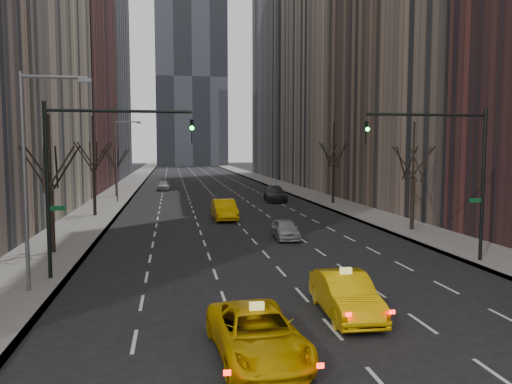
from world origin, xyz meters
name	(u,v)px	position (x,y,z in m)	size (l,w,h in m)	color
ground	(382,384)	(0.00, 0.00, 0.00)	(400.00, 400.00, 0.00)	black
sidewalk_left	(127,186)	(-12.25, 70.00, 0.07)	(4.50, 320.00, 0.15)	slate
sidewalk_right	(277,184)	(12.25, 70.00, 0.07)	(4.50, 320.00, 0.15)	slate
bld_left_far	(56,38)	(-21.50, 66.00, 22.00)	(14.00, 28.00, 44.00)	brown
bld_left_deep	(88,30)	(-21.50, 96.00, 30.00)	(14.00, 30.00, 60.00)	slate
bld_right_far	(345,25)	(21.50, 64.00, 25.00)	(14.00, 28.00, 50.00)	#B9A88D
bld_right_deep	(296,41)	(21.50, 95.00, 29.00)	(14.00, 30.00, 58.00)	slate
tree_lw_b	(51,190)	(-12.00, 18.00, 3.72)	(3.36, 3.50, 7.82)	black
tree_lw_c	(94,171)	(-12.00, 34.00, 4.04)	(3.36, 3.50, 8.74)	black
tree_lw_d	(116,169)	(-12.00, 52.00, 3.56)	(3.36, 3.50, 7.36)	black
tree_rw_b	(413,181)	(12.00, 22.00, 3.72)	(3.36, 3.50, 7.82)	black
tree_rw_c	(333,167)	(12.00, 40.00, 4.04)	(3.36, 3.50, 8.74)	black
traffic_mast_left	(86,161)	(-9.11, 12.00, 5.49)	(6.69, 0.39, 8.00)	black
traffic_mast_right	(454,159)	(9.11, 12.00, 5.49)	(6.69, 0.39, 8.00)	black
streetlight_near	(33,159)	(-10.84, 10.00, 5.62)	(2.83, 0.22, 9.00)	slate
streetlight_far	(120,152)	(-10.84, 45.00, 5.62)	(2.83, 0.22, 9.00)	slate
taxi_suv	(257,334)	(-2.89, 2.16, 0.71)	(2.37, 5.14, 1.43)	#E2AC04
taxi_sedan	(345,295)	(0.89, 5.24, 0.77)	(1.64, 4.69, 1.55)	#E4AD04
silver_sedan_ahead	(285,229)	(2.21, 20.61, 0.66)	(1.57, 3.89, 1.33)	#A2A6AA
far_taxi	(224,210)	(-0.88, 30.29, 0.86)	(1.82, 5.21, 1.72)	#FFBD05
far_suv_grey	(275,194)	(6.44, 44.21, 0.82)	(2.31, 5.68, 1.65)	#2F2E33
far_car_white	(164,185)	(-6.40, 61.46, 0.71)	(1.67, 4.15, 1.41)	silver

